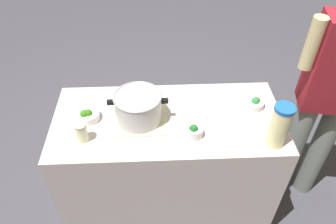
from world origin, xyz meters
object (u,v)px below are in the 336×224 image
broccoli_bowl_center (253,102)px  broccoli_bowl_back (194,131)px  broccoli_bowl_front (88,115)px  cooking_pot (138,106)px  person_cook (327,99)px  lemonade_pitcher (279,126)px  mason_jar (82,132)px

broccoli_bowl_center → broccoli_bowl_back: bearing=-149.4°
broccoli_bowl_front → broccoli_bowl_center: size_ratio=0.93×
cooking_pot → person_cook: size_ratio=0.21×
lemonade_pitcher → mason_jar: size_ratio=2.22×
mason_jar → broccoli_bowl_front: bearing=87.6°
mason_jar → broccoli_bowl_front: size_ratio=0.92×
broccoli_bowl_center → cooking_pot: bearing=-173.2°
mason_jar → broccoli_bowl_center: size_ratio=0.85×
cooking_pot → mason_jar: (-0.31, -0.16, -0.04)m
broccoli_bowl_front → broccoli_bowl_center: 1.01m
broccoli_bowl_front → person_cook: 1.45m
person_cook → lemonade_pitcher: bearing=-143.9°
broccoli_bowl_center → person_cook: size_ratio=0.08×
broccoli_bowl_front → person_cook: bearing=2.4°
lemonade_pitcher → broccoli_bowl_front: bearing=167.4°
lemonade_pitcher → broccoli_bowl_back: size_ratio=2.63×
lemonade_pitcher → mason_jar: lemonade_pitcher is taller
lemonade_pitcher → broccoli_bowl_center: 0.33m
lemonade_pitcher → person_cook: 0.51m
cooking_pot → lemonade_pitcher: lemonade_pitcher is taller
lemonade_pitcher → broccoli_bowl_center: bearing=98.1°
broccoli_bowl_front → lemonade_pitcher: bearing=-12.6°
lemonade_pitcher → broccoli_bowl_front: (-1.05, 0.23, -0.10)m
cooking_pot → lemonade_pitcher: 0.78m
broccoli_bowl_back → broccoli_bowl_front: bearing=165.7°
broccoli_bowl_back → person_cook: bearing=14.5°
cooking_pot → broccoli_bowl_back: size_ratio=3.45×
cooking_pot → person_cook: 1.15m
mason_jar → broccoli_bowl_back: size_ratio=1.18×
mason_jar → broccoli_bowl_front: mason_jar is taller
person_cook → cooking_pot: bearing=-176.6°
person_cook → broccoli_bowl_back: bearing=-165.5°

